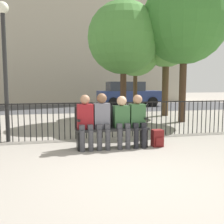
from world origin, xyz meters
The scene contains 15 objects.
ground_plane centered at (0.00, 0.00, 0.00)m, with size 80.00×80.00×0.00m, color gray.
park_bench centered at (0.00, 1.98, 0.49)m, with size 1.61×0.45×0.92m.
seated_person_0 centered at (-0.60, 1.85, 0.66)m, with size 0.34×0.39×1.19m.
seated_person_1 centered at (-0.23, 1.85, 0.68)m, with size 0.34×0.39×1.22m.
seated_person_2 centered at (0.22, 1.85, 0.65)m, with size 0.34×0.39×1.15m.
seated_person_3 centered at (0.59, 1.85, 0.66)m, with size 0.34×0.39×1.18m.
backpack centered at (1.03, 1.76, 0.19)m, with size 0.24×0.25×0.38m.
fence_railing centered at (-0.02, 2.98, 0.56)m, with size 9.01×0.03×0.95m.
tree_0 centered at (3.48, 5.18, 3.73)m, with size 3.15×3.15×5.32m.
tree_1 centered at (2.39, 7.58, 2.89)m, with size 2.20×2.20×4.00m.
tree_2 centered at (3.69, 7.15, 3.36)m, with size 2.39×2.39×4.59m.
tree_3 centered at (1.35, 5.87, 3.16)m, with size 2.72×2.72×4.53m.
lamp_post centered at (-2.38, 3.05, 2.24)m, with size 0.28×0.28×3.34m.
street_surface centered at (0.00, 12.00, 0.00)m, with size 24.00×6.00×0.01m.
parked_car_0 centered at (3.54, 12.53, 0.84)m, with size 4.20×1.94×1.62m.
Camera 1 is at (-1.22, -3.44, 1.39)m, focal length 40.00 mm.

